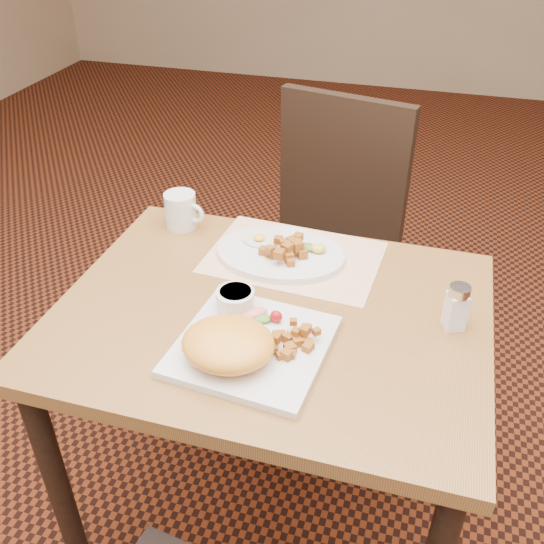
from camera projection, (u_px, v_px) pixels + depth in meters
The scene contains 15 objects.
ground at pixel (271, 521), 1.70m from camera, with size 8.00×8.00×0.00m, color black.
table at pixel (271, 349), 1.34m from camera, with size 0.90×0.70×0.75m.
chair_far at pixel (324, 241), 1.91m from camera, with size 0.50×0.51×0.97m.
placemat at pixel (294, 257), 1.44m from camera, with size 0.40×0.28×0.00m, color white.
plate_square at pixel (252, 346), 1.17m from camera, with size 0.28×0.28×0.02m, color silver.
plate_oval at pixel (281, 254), 1.44m from camera, with size 0.30×0.23×0.02m, color silver, non-canonical shape.
hollandaise_mound at pixel (227, 344), 1.12m from camera, with size 0.18×0.16×0.06m.
ramekin at pixel (235, 300), 1.24m from camera, with size 0.08×0.08×0.04m.
garnish_sq at pixel (261, 315), 1.22m from camera, with size 0.09×0.06×0.03m.
fried_egg at pixel (262, 237), 1.48m from camera, with size 0.10×0.10×0.02m.
garnish_ov at pixel (315, 248), 1.43m from camera, with size 0.07×0.05×0.02m.
salt_shaker at pixel (456, 306), 1.20m from camera, with size 0.06×0.06×0.10m.
coffee_mug at pixel (181, 210), 1.54m from camera, with size 0.11×0.08×0.09m.
home_fries_sq at pixel (293, 341), 1.15m from camera, with size 0.09×0.11×0.03m.
home_fries_ov at pixel (286, 249), 1.40m from camera, with size 0.12×0.11×0.04m.
Camera 1 is at (0.28, -0.96, 1.54)m, focal length 40.00 mm.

